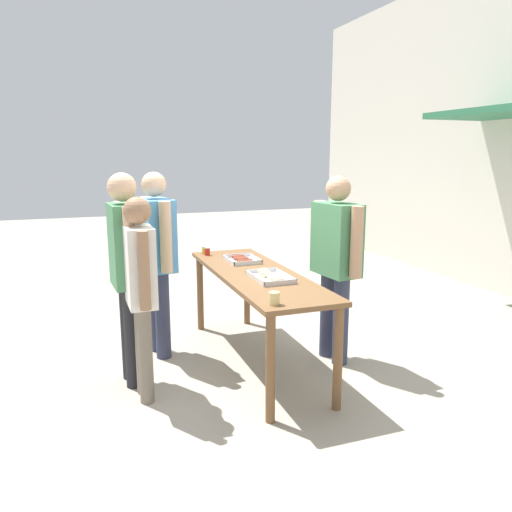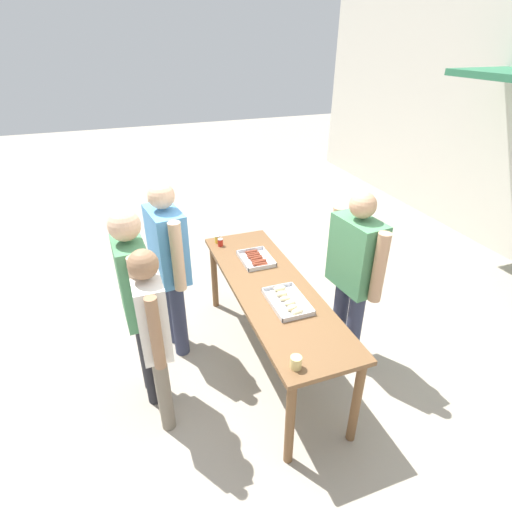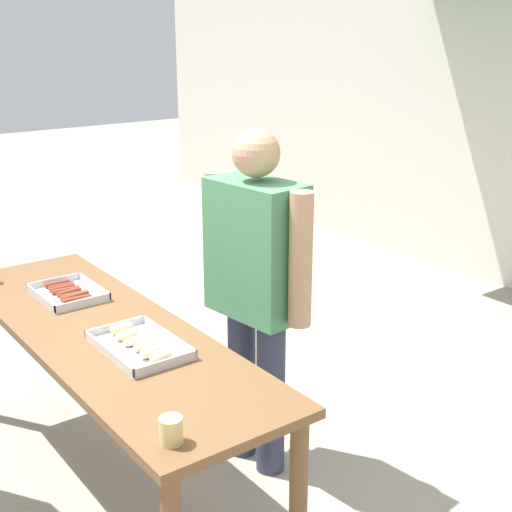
# 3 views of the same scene
# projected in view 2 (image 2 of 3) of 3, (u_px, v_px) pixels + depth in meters

# --- Properties ---
(ground_plane) EXTENTS (24.00, 24.00, 0.00)m
(ground_plane) POSITION_uv_depth(u_px,v_px,m) (270.00, 358.00, 3.96)
(ground_plane) COLOR #A39989
(serving_table) EXTENTS (2.22, 0.67, 0.86)m
(serving_table) POSITION_uv_depth(u_px,v_px,m) (271.00, 296.00, 3.59)
(serving_table) COLOR brown
(serving_table) RESTS_ON ground
(food_tray_sausages) EXTENTS (0.38, 0.29, 0.04)m
(food_tray_sausages) POSITION_uv_depth(u_px,v_px,m) (256.00, 259.00, 3.93)
(food_tray_sausages) COLOR silver
(food_tray_sausages) RESTS_ON serving_table
(food_tray_buns) EXTENTS (0.46, 0.29, 0.06)m
(food_tray_buns) POSITION_uv_depth(u_px,v_px,m) (287.00, 301.00, 3.30)
(food_tray_buns) COLOR silver
(food_tray_buns) RESTS_ON serving_table
(condiment_jar_mustard) EXTENTS (0.06, 0.06, 0.08)m
(condiment_jar_mustard) POSITION_uv_depth(u_px,v_px,m) (217.00, 239.00, 4.26)
(condiment_jar_mustard) COLOR gold
(condiment_jar_mustard) RESTS_ON serving_table
(condiment_jar_ketchup) EXTENTS (0.06, 0.06, 0.08)m
(condiment_jar_ketchup) POSITION_uv_depth(u_px,v_px,m) (220.00, 242.00, 4.19)
(condiment_jar_ketchup) COLOR #B22319
(condiment_jar_ketchup) RESTS_ON serving_table
(beer_cup) EXTENTS (0.08, 0.08, 0.09)m
(beer_cup) POSITION_uv_depth(u_px,v_px,m) (296.00, 362.00, 2.66)
(beer_cup) COLOR #DBC67A
(beer_cup) RESTS_ON serving_table
(person_server_behind_table) EXTENTS (0.68, 0.31, 1.72)m
(person_server_behind_table) POSITION_uv_depth(u_px,v_px,m) (354.00, 268.00, 3.51)
(person_server_behind_table) COLOR #333851
(person_server_behind_table) RESTS_ON ground
(person_customer_holding_hotdog) EXTENTS (0.67, 0.32, 1.75)m
(person_customer_holding_hotdog) POSITION_uv_depth(u_px,v_px,m) (169.00, 258.00, 3.62)
(person_customer_holding_hotdog) COLOR #333851
(person_customer_holding_hotdog) RESTS_ON ground
(person_customer_with_cup) EXTENTS (0.53, 0.21, 1.60)m
(person_customer_with_cup) POSITION_uv_depth(u_px,v_px,m) (153.00, 328.00, 2.88)
(person_customer_with_cup) COLOR #756B5B
(person_customer_with_cup) RESTS_ON ground
(person_customer_waiting_in_line) EXTENTS (0.57, 0.24, 1.76)m
(person_customer_waiting_in_line) POSITION_uv_depth(u_px,v_px,m) (136.00, 295.00, 3.07)
(person_customer_waiting_in_line) COLOR #232328
(person_customer_waiting_in_line) RESTS_ON ground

